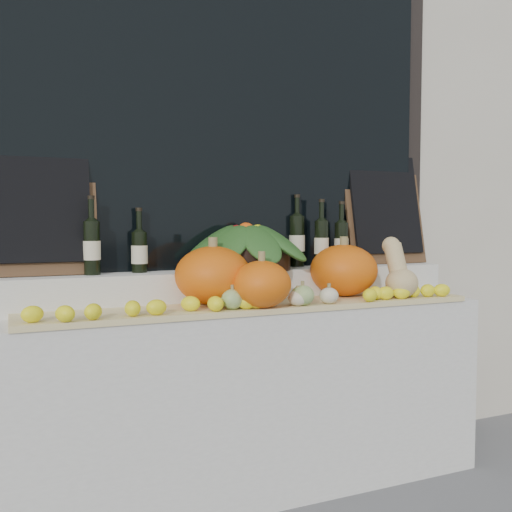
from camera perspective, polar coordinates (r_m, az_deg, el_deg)
storefront_facade at (r=3.49m, az=-5.50°, el=19.55°), size 7.00×0.94×4.50m
display_sill at (r=2.81m, az=-0.63°, el=-13.90°), size 2.30×0.55×0.88m
rear_tier at (r=2.84m, az=-1.80°, el=-2.97°), size 2.30×0.25×0.16m
straw_bedding at (r=2.59m, az=0.44°, el=-5.08°), size 2.10×0.32×0.02m
pumpkin_left at (r=2.56m, az=-4.31°, el=-1.95°), size 0.41×0.41×0.26m
pumpkin_right at (r=2.89m, az=8.76°, el=-1.42°), size 0.39×0.39×0.26m
pumpkin_center at (r=2.46m, az=0.58°, el=-2.84°), size 0.32×0.32×0.21m
butternut_squash at (r=2.90m, az=14.11°, el=-1.65°), size 0.16×0.21×0.30m
decorative_gourds at (r=2.49m, az=1.85°, el=-3.88°), size 0.55×0.13×0.17m
lemon_heap at (r=2.49m, az=1.47°, el=-4.42°), size 2.20×0.16×0.06m
produce_bowl at (r=2.82m, az=-1.00°, el=1.00°), size 0.67×0.67×0.24m
wine_bottle_far_left at (r=2.65m, az=-16.09°, el=0.88°), size 0.08×0.08×0.35m
wine_bottle_near_left at (r=2.72m, az=-11.58°, el=0.46°), size 0.08×0.08×0.30m
wine_bottle_tall at (r=3.03m, az=4.12°, el=1.55°), size 0.08×0.08×0.38m
wine_bottle_near_right at (r=3.01m, az=6.56°, el=1.31°), size 0.08×0.08×0.36m
wine_bottle_far_right at (r=3.08m, az=8.53°, el=1.26°), size 0.08×0.08×0.35m
chalkboard_left at (r=2.69m, az=-20.97°, el=4.97°), size 0.50×0.15×0.61m
chalkboard_right at (r=3.32m, az=12.74°, el=4.78°), size 0.50×0.15×0.61m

